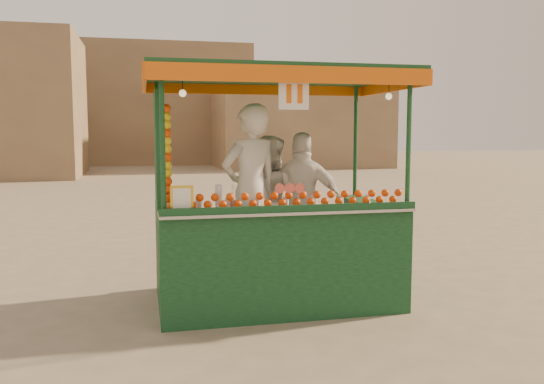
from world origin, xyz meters
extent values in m
plane|color=#6F624F|center=(0.00, 0.00, 0.00)|extent=(90.00, 90.00, 0.00)
cube|color=#907552|center=(7.00, 24.00, 2.50)|extent=(9.00, 6.00, 5.00)
cube|color=#907552|center=(-2.00, 30.00, 3.50)|extent=(14.00, 7.00, 7.00)
cube|color=#0D3219|center=(-0.01, -0.10, 0.15)|extent=(2.59, 1.60, 0.30)
cylinder|color=black|center=(-0.90, -0.10, 0.18)|extent=(0.36, 0.10, 0.36)
cylinder|color=black|center=(0.89, -0.10, 0.18)|extent=(0.36, 0.10, 0.36)
cube|color=#0D3219|center=(-0.01, -0.74, 0.70)|extent=(2.59, 0.30, 0.80)
cube|color=#0D3219|center=(-1.15, 0.00, 0.70)|extent=(0.30, 1.30, 0.80)
cube|color=#0D3219|center=(1.14, 0.00, 0.70)|extent=(0.30, 1.30, 0.80)
cube|color=#B2B2B7|center=(-0.01, -0.71, 1.11)|extent=(2.59, 0.46, 0.03)
cylinder|color=#0D3219|center=(-1.25, -0.84, 1.80)|extent=(0.05, 0.05, 1.40)
cylinder|color=#0D3219|center=(1.24, -0.84, 1.80)|extent=(0.05, 0.05, 1.40)
cylinder|color=#0D3219|center=(-1.25, 0.65, 1.80)|extent=(0.05, 0.05, 1.40)
cylinder|color=#0D3219|center=(1.24, 0.65, 1.80)|extent=(0.05, 0.05, 1.40)
cube|color=#0D3219|center=(-0.01, -0.10, 2.53)|extent=(2.79, 1.80, 0.08)
cube|color=#DD5E0C|center=(-0.01, -0.99, 2.45)|extent=(2.79, 0.04, 0.16)
cube|color=#DD5E0C|center=(-0.01, 0.80, 2.45)|extent=(2.79, 0.04, 0.16)
cube|color=#DD5E0C|center=(-1.40, -0.10, 2.45)|extent=(0.04, 1.80, 0.16)
cube|color=#DD5E0C|center=(1.39, -0.10, 2.45)|extent=(0.04, 1.80, 0.16)
cylinder|color=#DE5143|center=(-0.03, -0.84, 1.36)|extent=(0.10, 0.02, 0.10)
cube|color=gold|center=(-1.08, -0.84, 1.27)|extent=(0.22, 0.02, 0.28)
cube|color=white|center=(-0.01, -0.91, 2.28)|extent=(0.30, 0.01, 0.30)
sphere|color=#FFE5B2|center=(-1.05, -0.77, 2.28)|extent=(0.07, 0.07, 0.07)
sphere|color=#FFE5B2|center=(1.04, -0.77, 2.28)|extent=(0.07, 0.07, 0.07)
imported|color=silver|center=(-0.29, -0.15, 1.26)|extent=(0.82, 0.68, 1.92)
imported|color=silver|center=(-0.02, 0.17, 1.08)|extent=(0.97, 0.94, 1.57)
imported|color=silver|center=(0.35, -0.01, 1.11)|extent=(1.02, 0.73, 1.61)
camera|label=1|loc=(-1.44, -6.24, 1.91)|focal=37.44mm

